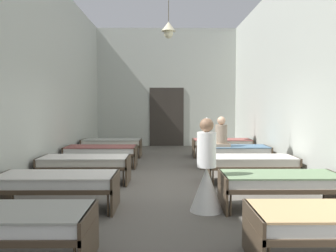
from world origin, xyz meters
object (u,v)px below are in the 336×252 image
object	(u,v)px
bed_left_row_1	(57,182)
bed_right_row_4	(222,143)
bed_left_row_3	(101,151)
bed_left_row_2	(85,163)
nurse_near_aisle	(206,178)
bed_right_row_2	(251,162)
patient_seated_primary	(221,135)
bed_right_row_3	(233,151)
bed_left_row_4	(112,143)
bed_left_row_0	(0,223)
bed_right_row_1	(280,182)

from	to	relation	value
bed_left_row_1	bed_right_row_4	xyz separation A→B (m)	(3.58, 5.70, 0.00)
bed_left_row_3	bed_left_row_1	bearing A→B (deg)	-90.00
bed_left_row_2	nurse_near_aisle	world-z (taller)	nurse_near_aisle
bed_left_row_1	bed_right_row_2	size ratio (longest dim) A/B	1.00
bed_right_row_4	patient_seated_primary	xyz separation A→B (m)	(-0.35, -1.98, 0.43)
bed_right_row_2	bed_right_row_3	xyz separation A→B (m)	(0.00, 1.90, 0.00)
bed_right_row_2	bed_right_row_3	size ratio (longest dim) A/B	1.00
bed_left_row_3	bed_right_row_3	size ratio (longest dim) A/B	1.00
bed_left_row_3	bed_right_row_3	world-z (taller)	same
bed_left_row_1	patient_seated_primary	world-z (taller)	patient_seated_primary
bed_left_row_3	bed_left_row_4	bearing A→B (deg)	90.00
bed_left_row_2	bed_left_row_0	bearing A→B (deg)	-90.00
bed_right_row_3	bed_right_row_1	bearing A→B (deg)	-90.00
bed_right_row_2	bed_right_row_4	world-z (taller)	same
bed_left_row_4	bed_left_row_0	bearing A→B (deg)	-90.00
bed_left_row_3	bed_right_row_1	bearing A→B (deg)	-46.68
bed_left_row_0	bed_right_row_4	distance (m)	8.40
bed_left_row_1	patient_seated_primary	distance (m)	4.95
patient_seated_primary	bed_right_row_1	bearing A→B (deg)	-84.63
bed_right_row_2	bed_right_row_4	bearing A→B (deg)	90.00
bed_right_row_1	bed_right_row_2	xyz separation A→B (m)	(0.00, 1.90, 0.00)
bed_left_row_1	bed_left_row_3	bearing A→B (deg)	90.00
nurse_near_aisle	bed_right_row_4	bearing A→B (deg)	128.94
bed_right_row_1	patient_seated_primary	xyz separation A→B (m)	(-0.35, 3.72, 0.43)
bed_right_row_2	nurse_near_aisle	size ratio (longest dim) A/B	1.28
bed_right_row_1	bed_left_row_4	xyz separation A→B (m)	(-3.58, 5.70, 0.00)
bed_left_row_2	patient_seated_primary	world-z (taller)	patient_seated_primary
bed_left_row_0	bed_right_row_3	distance (m)	6.73
bed_left_row_3	nurse_near_aisle	bearing A→B (deg)	-58.67
bed_left_row_2	bed_right_row_4	xyz separation A→B (m)	(3.58, 3.80, 0.00)
bed_left_row_4	bed_right_row_4	xyz separation A→B (m)	(3.58, 0.00, 0.00)
bed_left_row_0	bed_left_row_3	bearing A→B (deg)	90.00
bed_left_row_0	bed_right_row_1	distance (m)	4.06
bed_left_row_0	bed_right_row_1	size ratio (longest dim) A/B	1.00
bed_right_row_2	bed_left_row_4	bearing A→B (deg)	133.32
bed_left_row_0	bed_right_row_3	xyz separation A→B (m)	(3.58, 5.70, 0.00)
bed_left_row_3	patient_seated_primary	distance (m)	3.26
bed_right_row_3	bed_left_row_4	bearing A→B (deg)	152.06
bed_left_row_2	bed_right_row_3	xyz separation A→B (m)	(3.58, 1.90, 0.00)
bed_right_row_1	nurse_near_aisle	bearing A→B (deg)	-175.13
bed_left_row_4	bed_right_row_3	bearing A→B (deg)	-27.94
bed_right_row_2	bed_left_row_4	xyz separation A→B (m)	(-3.58, 3.80, 0.00)
bed_left_row_3	bed_left_row_4	distance (m)	1.90
bed_left_row_1	nurse_near_aisle	size ratio (longest dim) A/B	1.28
bed_right_row_2	bed_left_row_3	bearing A→B (deg)	152.06
bed_right_row_2	bed_left_row_3	xyz separation A→B (m)	(-3.58, 1.90, 0.00)
bed_right_row_4	bed_right_row_1	bearing A→B (deg)	-90.00
bed_left_row_1	bed_right_row_1	bearing A→B (deg)	0.00
bed_left_row_0	bed_left_row_4	size ratio (longest dim) A/B	1.00
bed_right_row_1	bed_right_row_3	xyz separation A→B (m)	(0.00, 3.80, 0.00)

